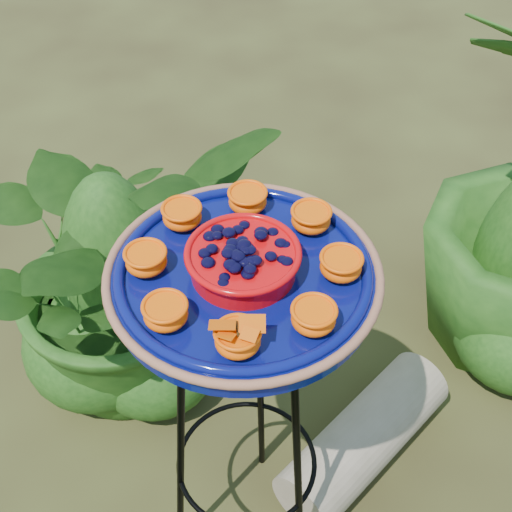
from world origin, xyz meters
TOP-DOWN VIEW (x-y plane):
  - tripod_stand at (-0.09, 0.06)m, footprint 0.39×0.39m
  - feeder_dish at (-0.09, 0.06)m, footprint 0.55×0.55m
  - driftwood_log at (0.23, 0.24)m, footprint 0.51×0.50m
  - shrub_back_left at (-0.41, 0.59)m, footprint 1.04×1.02m

SIDE VIEW (x-z plane):
  - driftwood_log at x=0.23m, z-range 0.00..0.18m
  - shrub_back_left at x=-0.41m, z-range 0.00..0.87m
  - tripod_stand at x=-0.09m, z-range 0.09..0.98m
  - feeder_dish at x=-0.09m, z-range 0.87..0.97m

